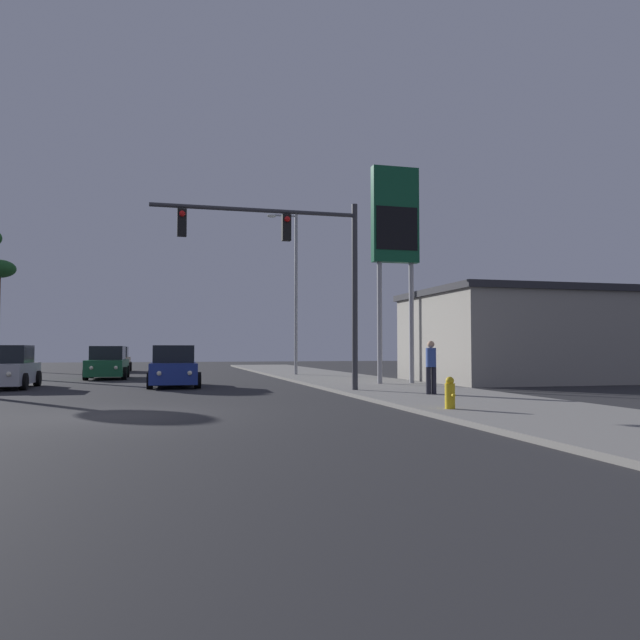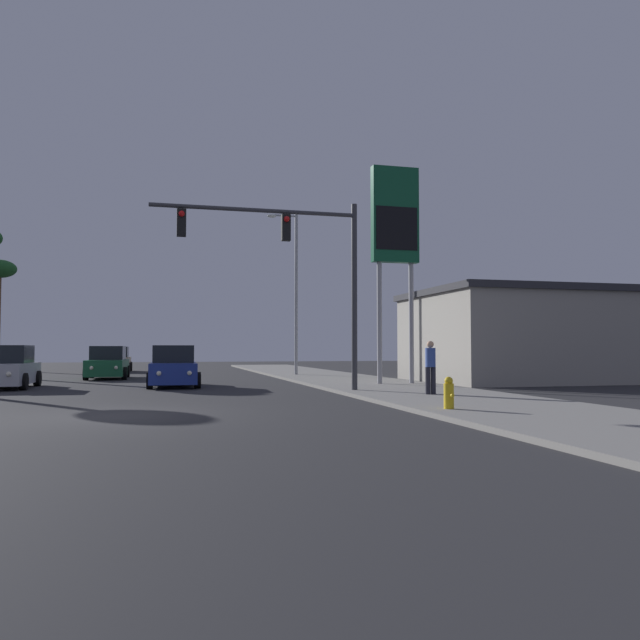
{
  "view_description": "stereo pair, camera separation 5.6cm",
  "coord_description": "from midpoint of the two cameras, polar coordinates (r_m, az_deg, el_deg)",
  "views": [
    {
      "loc": [
        1.13,
        -15.21,
        1.54
      ],
      "look_at": [
        8.44,
        13.63,
        2.92
      ],
      "focal_mm": 35.0,
      "sensor_mm": 36.0,
      "label": 1
    },
    {
      "loc": [
        1.19,
        -15.23,
        1.54
      ],
      "look_at": [
        8.44,
        13.63,
        2.92
      ],
      "focal_mm": 35.0,
      "sensor_mm": 36.0,
      "label": 2
    }
  ],
  "objects": [
    {
      "name": "building_gas_station",
      "position": [
        31.37,
        18.37,
        -1.38
      ],
      "size": [
        10.3,
        8.3,
        4.3
      ],
      "color": "gray",
      "rests_on": "ground"
    },
    {
      "name": "sidewalk_right",
      "position": [
        26.6,
        4.21,
        -5.83
      ],
      "size": [
        5.0,
        60.0,
        0.12
      ],
      "color": "gray",
      "rests_on": "ground"
    },
    {
      "name": "fire_hydrant",
      "position": [
        15.19,
        11.8,
        -6.57
      ],
      "size": [
        0.24,
        0.34,
        0.76
      ],
      "color": "gold",
      "rests_on": "sidewalk_right"
    },
    {
      "name": "traffic_light_mast",
      "position": [
        21.44,
        -1.91,
        5.86
      ],
      "size": [
        7.07,
        0.36,
        6.5
      ],
      "color": "#38383D",
      "rests_on": "sidewalk_right"
    },
    {
      "name": "car_silver",
      "position": [
        27.25,
        -26.7,
        -4.01
      ],
      "size": [
        2.04,
        4.31,
        1.68
      ],
      "rotation": [
        0.0,
        0.0,
        3.14
      ],
      "color": "#B7B7BC",
      "rests_on": "ground"
    },
    {
      "name": "gas_station_sign",
      "position": [
        26.4,
        6.94,
        8.46
      ],
      "size": [
        2.0,
        0.42,
        9.0
      ],
      "color": "#99999E",
      "rests_on": "sidewalk_right"
    },
    {
      "name": "street_lamp",
      "position": [
        34.8,
        -2.36,
        3.25
      ],
      "size": [
        1.74,
        0.24,
        9.0
      ],
      "color": "#99999E",
      "rests_on": "sidewalk_right"
    },
    {
      "name": "ground_plane",
      "position": [
        15.34,
        -18.57,
        -8.28
      ],
      "size": [
        120.0,
        120.0,
        0.0
      ],
      "primitive_type": "plane",
      "color": "#28282B"
    },
    {
      "name": "car_tan",
      "position": [
        44.0,
        -18.16,
        -3.53
      ],
      "size": [
        2.04,
        4.31,
        1.68
      ],
      "rotation": [
        0.0,
        0.0,
        3.14
      ],
      "color": "tan",
      "rests_on": "ground"
    },
    {
      "name": "car_green",
      "position": [
        33.84,
        -18.79,
        -3.83
      ],
      "size": [
        2.04,
        4.33,
        1.68
      ],
      "rotation": [
        0.0,
        0.0,
        3.12
      ],
      "color": "#195933",
      "rests_on": "ground"
    },
    {
      "name": "car_blue",
      "position": [
        26.1,
        -13.2,
        -4.29
      ],
      "size": [
        2.04,
        4.33,
        1.68
      ],
      "rotation": [
        0.0,
        0.0,
        3.12
      ],
      "color": "navy",
      "rests_on": "ground"
    },
    {
      "name": "pedestrian_on_sidewalk",
      "position": [
        19.89,
        10.14,
        -4.07
      ],
      "size": [
        0.34,
        0.32,
        1.67
      ],
      "color": "#23232D",
      "rests_on": "sidewalk_right"
    }
  ]
}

